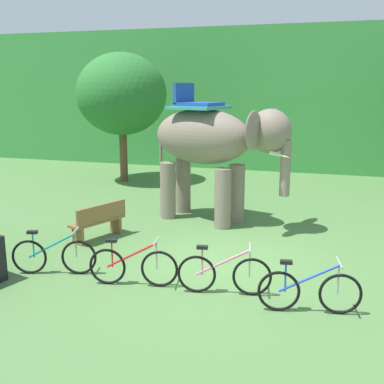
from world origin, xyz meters
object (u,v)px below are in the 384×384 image
(tree_far_left, at_px, (122,94))
(bike_teal, at_px, (54,256))
(elephant, at_px, (213,143))
(bike_pink, at_px, (224,274))
(wooden_bench, at_px, (99,220))
(bike_red, at_px, (133,266))
(bike_blue, at_px, (309,291))

(tree_far_left, bearing_deg, bike_teal, -73.41)
(elephant, relative_size, bike_teal, 2.55)
(bike_pink, distance_m, wooden_bench, 4.27)
(elephant, relative_size, wooden_bench, 2.74)
(bike_teal, xyz_separation_m, bike_red, (1.74, -0.05, 0.00))
(bike_red, distance_m, wooden_bench, 3.03)
(tree_far_left, distance_m, elephant, 6.69)
(bike_pink, height_order, wooden_bench, bike_pink)
(tree_far_left, distance_m, bike_blue, 12.48)
(tree_far_left, bearing_deg, wooden_bench, -69.79)
(tree_far_left, xyz_separation_m, bike_pink, (6.19, -9.05, -3.00))
(tree_far_left, xyz_separation_m, bike_red, (4.46, -9.19, -3.00))
(tree_far_left, bearing_deg, elephant, -43.38)
(tree_far_left, xyz_separation_m, bike_blue, (7.70, -9.35, -3.00))
(tree_far_left, relative_size, bike_red, 2.93)
(bike_blue, xyz_separation_m, wooden_bench, (-5.18, 2.48, 0.09))
(elephant, bearing_deg, tree_far_left, 136.62)
(elephant, height_order, bike_red, elephant)
(elephant, distance_m, wooden_bench, 3.68)
(elephant, height_order, bike_pink, elephant)
(bike_blue, distance_m, wooden_bench, 5.74)
(bike_teal, height_order, wooden_bench, bike_teal)
(bike_teal, height_order, bike_red, same)
(bike_red, relative_size, wooden_bench, 1.10)
(wooden_bench, bearing_deg, bike_teal, -85.10)
(elephant, height_order, wooden_bench, elephant)
(tree_far_left, xyz_separation_m, bike_teal, (2.72, -9.14, -3.00))
(tree_far_left, xyz_separation_m, elephant, (4.79, -4.52, -1.19))
(bike_red, distance_m, bike_blue, 3.24)
(bike_red, bearing_deg, bike_pink, 4.52)
(bike_teal, distance_m, bike_blue, 4.99)
(bike_red, height_order, wooden_bench, bike_red)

